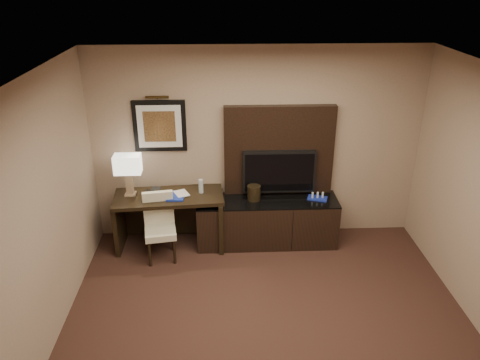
{
  "coord_description": "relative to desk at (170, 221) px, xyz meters",
  "views": [
    {
      "loc": [
        -0.47,
        -3.51,
        3.58
      ],
      "look_at": [
        -0.26,
        1.8,
        1.15
      ],
      "focal_mm": 35.0,
      "sensor_mm": 36.0,
      "label": 1
    }
  ],
  "objects": [
    {
      "name": "water_bottle",
      "position": [
        0.43,
        0.07,
        0.49
      ],
      "size": [
        0.07,
        0.07,
        0.19
      ],
      "primitive_type": "cylinder",
      "rotation": [
        0.0,
        0.0,
        0.03
      ],
      "color": "#AFC0C6",
      "rests_on": "desk"
    },
    {
      "name": "desk_phone",
      "position": [
        -0.2,
        -0.02,
        0.44
      ],
      "size": [
        0.21,
        0.19,
        0.1
      ],
      "primitive_type": null,
      "rotation": [
        0.0,
        0.0,
        0.03
      ],
      "color": "black",
      "rests_on": "desk"
    },
    {
      "name": "credenza",
      "position": [
        1.34,
        0.03,
        -0.06
      ],
      "size": [
        1.94,
        0.55,
        0.67
      ],
      "primitive_type": "cube",
      "rotation": [
        0.0,
        0.0,
        0.0
      ],
      "color": "black",
      "rests_on": "floor"
    },
    {
      "name": "table_lamp",
      "position": [
        -0.51,
        0.05,
        0.68
      ],
      "size": [
        0.37,
        0.23,
        0.57
      ],
      "primitive_type": null,
      "rotation": [
        0.0,
        0.0,
        -0.09
      ],
      "color": "#A18464",
      "rests_on": "desk"
    },
    {
      "name": "tv_wall_panel",
      "position": [
        1.5,
        0.29,
        0.88
      ],
      "size": [
        1.5,
        0.12,
        1.3
      ],
      "primitive_type": "cube",
      "color": "black",
      "rests_on": "wall_back"
    },
    {
      "name": "wall_left",
      "position": [
        -1.05,
        -2.15,
        0.96
      ],
      "size": [
        0.01,
        5.0,
        2.7
      ],
      "primitive_type": "cube",
      "color": "gray",
      "rests_on": "floor"
    },
    {
      "name": "ice_bucket",
      "position": [
        1.15,
        0.05,
        0.38
      ],
      "size": [
        0.2,
        0.2,
        0.2
      ],
      "primitive_type": "cylinder",
      "rotation": [
        0.0,
        0.0,
        -0.06
      ],
      "color": "black",
      "rests_on": "credenza"
    },
    {
      "name": "ceiling",
      "position": [
        1.2,
        -2.15,
        2.31
      ],
      "size": [
        4.5,
        5.0,
        0.01
      ],
      "primitive_type": "cube",
      "color": "silver",
      "rests_on": "wall_back"
    },
    {
      "name": "minibar_tray",
      "position": [
        2.03,
        0.04,
        0.32
      ],
      "size": [
        0.3,
        0.23,
        0.09
      ],
      "primitive_type": null,
      "rotation": [
        0.0,
        0.0,
        -0.32
      ],
      "color": "#172999",
      "rests_on": "credenza"
    },
    {
      "name": "tv",
      "position": [
        1.5,
        0.19,
        0.63
      ],
      "size": [
        1.0,
        0.08,
        0.6
      ],
      "primitive_type": "cube",
      "color": "black",
      "rests_on": "tv_wall_panel"
    },
    {
      "name": "picture_light",
      "position": [
        -0.1,
        0.29,
        1.66
      ],
      "size": [
        0.04,
        0.04,
        0.3
      ],
      "primitive_type": "cylinder",
      "color": "#3C2B13",
      "rests_on": "wall_back"
    },
    {
      "name": "wall_back",
      "position": [
        1.2,
        0.35,
        0.96
      ],
      "size": [
        4.5,
        0.01,
        2.7
      ],
      "primitive_type": "cube",
      "color": "gray",
      "rests_on": "floor"
    },
    {
      "name": "artwork",
      "position": [
        -0.1,
        0.33,
        1.26
      ],
      "size": [
        0.7,
        0.04,
        0.7
      ],
      "primitive_type": "cube",
      "color": "black",
      "rests_on": "wall_back"
    },
    {
      "name": "book",
      "position": [
        0.09,
        -0.02,
        0.5
      ],
      "size": [
        0.16,
        0.09,
        0.23
      ],
      "primitive_type": "imported",
      "rotation": [
        0.0,
        0.0,
        0.43
      ],
      "color": "#ACA587",
      "rests_on": "desk"
    },
    {
      "name": "desk",
      "position": [
        0.0,
        0.0,
        0.0
      ],
      "size": [
        1.5,
        0.73,
        0.78
      ],
      "primitive_type": "cube",
      "rotation": [
        0.0,
        0.0,
        0.08
      ],
      "color": "black",
      "rests_on": "floor"
    },
    {
      "name": "blue_folder",
      "position": [
        0.1,
        -0.04,
        0.4
      ],
      "size": [
        0.23,
        0.3,
        0.02
      ],
      "primitive_type": "cube",
      "rotation": [
        0.0,
        0.0,
        -0.01
      ],
      "color": "#182E9F",
      "rests_on": "desk"
    },
    {
      "name": "desk_chair",
      "position": [
        -0.1,
        -0.32,
        0.02
      ],
      "size": [
        0.46,
        0.52,
        0.83
      ],
      "primitive_type": null,
      "rotation": [
        0.0,
        0.0,
        0.16
      ],
      "color": "beige",
      "rests_on": "floor"
    },
    {
      "name": "floor",
      "position": [
        1.2,
        -2.15,
        -0.4
      ],
      "size": [
        4.5,
        5.0,
        0.01
      ],
      "primitive_type": "cube",
      "color": "#321C16",
      "rests_on": "ground"
    }
  ]
}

